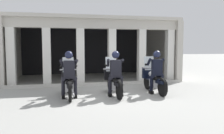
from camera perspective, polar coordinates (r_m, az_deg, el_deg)
ground_plane at (r=11.32m, az=-3.20°, el=-3.72°), size 80.00×80.00×0.00m
station_building at (r=12.99m, az=-5.55°, el=6.11°), size 8.53×4.86×3.16m
kerb_strip at (r=10.30m, az=-3.49°, el=-4.24°), size 8.03×0.24×0.12m
motorcycle_left at (r=8.04m, az=-10.74°, el=-3.75°), size 0.62×2.04×1.35m
police_officer_left at (r=7.71m, az=-10.73°, el=-0.85°), size 0.63×0.61×1.58m
motorcycle_center at (r=8.20m, az=0.41°, el=-3.50°), size 0.62×2.04×1.35m
police_officer_center at (r=7.87m, az=0.87°, el=-0.64°), size 0.63×0.61×1.58m
motorcycle_right at (r=8.81m, az=10.31°, el=-2.99°), size 0.62×2.04×1.35m
police_officer_right at (r=8.50m, az=11.09°, el=-0.32°), size 0.63×0.61×1.58m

